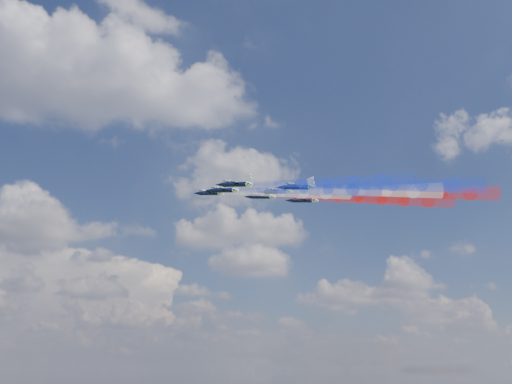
{
  "coord_description": "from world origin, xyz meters",
  "views": [
    {
      "loc": [
        -41.1,
        -143.33,
        79.44
      ],
      "look_at": [
        -13.64,
        9.91,
        129.11
      ],
      "focal_mm": 39.28,
      "sensor_mm": 36.0,
      "label": 1
    }
  ],
  "objects": [
    {
      "name": "trail_rear_right",
      "position": [
        25.66,
        -11.78,
        124.08
      ],
      "size": [
        32.81,
        31.03,
        11.1
      ],
      "primitive_type": null,
      "rotation": [
        0.16,
        -0.13,
        0.81
      ],
      "color": "red"
    },
    {
      "name": "jet_inner_right",
      "position": [
        -10.25,
        20.39,
        131.07
      ],
      "size": [
        15.66,
        15.78,
        6.41
      ],
      "primitive_type": null,
      "rotation": [
        0.16,
        -0.13,
        0.81
      ],
      "color": "black"
    },
    {
      "name": "jet_lead",
      "position": [
        -26.2,
        20.76,
        131.43
      ],
      "size": [
        15.66,
        15.78,
        6.41
      ],
      "primitive_type": null,
      "rotation": [
        0.16,
        -0.13,
        0.81
      ],
      "color": "black"
    },
    {
      "name": "jet_rear_left",
      "position": [
        -6.15,
        -8.65,
        125.04
      ],
      "size": [
        15.66,
        15.78,
        6.41
      ],
      "primitive_type": null,
      "rotation": [
        0.16,
        -0.13,
        0.81
      ],
      "color": "black"
    },
    {
      "name": "trail_rear_left",
      "position": [
        12.73,
        -25.88,
        120.88
      ],
      "size": [
        32.81,
        31.03,
        11.1
      ],
      "primitive_type": null,
      "rotation": [
        0.16,
        -0.13,
        0.81
      ],
      "color": "#1B35E9"
    },
    {
      "name": "jet_inner_left",
      "position": [
        -23.71,
        6.75,
        128.06
      ],
      "size": [
        15.66,
        15.78,
        6.41
      ],
      "primitive_type": null,
      "rotation": [
        0.16,
        -0.13,
        0.81
      ],
      "color": "black"
    },
    {
      "name": "jet_outer_left",
      "position": [
        -22.24,
        -7.7,
        125.17
      ],
      "size": [
        15.66,
        15.78,
        6.41
      ],
      "primitive_type": null,
      "rotation": [
        0.16,
        -0.13,
        0.81
      ],
      "color": "black"
    },
    {
      "name": "jet_rear_right",
      "position": [
        6.77,
        5.45,
        128.24
      ],
      "size": [
        15.66,
        15.78,
        6.41
      ],
      "primitive_type": null,
      "rotation": [
        0.16,
        -0.13,
        0.81
      ],
      "color": "black"
    },
    {
      "name": "trail_outer_right",
      "position": [
        22.26,
        3.8,
        126.59
      ],
      "size": [
        32.81,
        31.03,
        11.1
      ],
      "primitive_type": null,
      "rotation": [
        0.16,
        -0.13,
        0.81
      ],
      "color": "red"
    },
    {
      "name": "trail_inner_left",
      "position": [
        -4.83,
        -10.48,
        123.9
      ],
      "size": [
        32.81,
        31.03,
        11.1
      ],
      "primitive_type": null,
      "rotation": [
        0.16,
        -0.13,
        0.81
      ],
      "color": "#1B35E9"
    },
    {
      "name": "trail_lead",
      "position": [
        -7.32,
        3.54,
        127.27
      ],
      "size": [
        32.81,
        31.03,
        11.1
      ],
      "primitive_type": null,
      "rotation": [
        0.16,
        -0.13,
        0.81
      ],
      "color": "white"
    },
    {
      "name": "jet_center_third",
      "position": [
        -8.62,
        5.3,
        128.01
      ],
      "size": [
        15.66,
        15.78,
        6.41
      ],
      "primitive_type": null,
      "rotation": [
        0.16,
        -0.13,
        0.81
      ],
      "color": "black"
    },
    {
      "name": "trail_outer_left",
      "position": [
        -3.36,
        -24.92,
        121.01
      ],
      "size": [
        32.81,
        31.03,
        11.1
      ],
      "primitive_type": null,
      "rotation": [
        0.16,
        -0.13,
        0.81
      ],
      "color": "#1B35E9"
    },
    {
      "name": "jet_outer_right",
      "position": [
        3.38,
        21.03,
        130.75
      ],
      "size": [
        15.66,
        15.78,
        6.41
      ],
      "primitive_type": null,
      "rotation": [
        0.16,
        -0.13,
        0.81
      ],
      "color": "black"
    },
    {
      "name": "trail_inner_right",
      "position": [
        8.63,
        3.17,
        126.91
      ],
      "size": [
        32.81,
        31.03,
        11.1
      ],
      "primitive_type": null,
      "rotation": [
        0.16,
        -0.13,
        0.81
      ],
      "color": "red"
    },
    {
      "name": "trail_center_third",
      "position": [
        10.26,
        -11.92,
        123.85
      ],
      "size": [
        32.81,
        31.03,
        11.1
      ],
      "primitive_type": null,
      "rotation": [
        0.16,
        -0.13,
        0.81
      ],
      "color": "white"
    }
  ]
}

